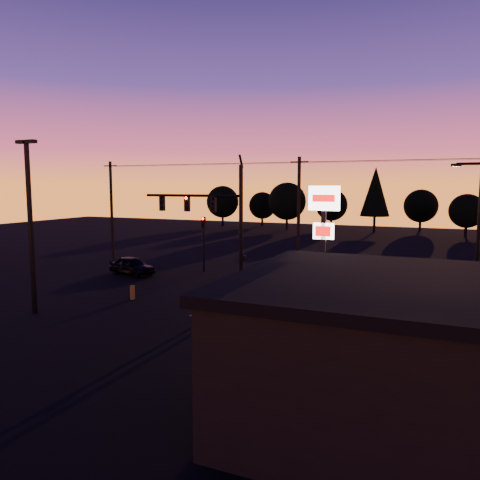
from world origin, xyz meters
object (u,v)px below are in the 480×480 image
object	(u,v)px
streetlight	(477,233)
car_right	(346,283)
pylon_sign	(324,225)
suv_parked	(338,336)
bollard	(132,292)
car_left	(132,266)
secondary_signal	(204,236)
parking_lot_light	(30,215)
traffic_signal_mast	(216,217)

from	to	relation	value
streetlight	car_right	distance (m)	8.26
pylon_sign	suv_parked	world-z (taller)	pylon_sign
pylon_sign	bollard	xyz separation A→B (m)	(-11.61, 0.17, -4.50)
car_left	secondary_signal	bearing A→B (deg)	-36.83
pylon_sign	parking_lot_light	bearing A→B (deg)	-162.77
secondary_signal	pylon_sign	distance (m)	15.75
car_left	suv_parked	distance (m)	20.85
traffic_signal_mast	bollard	distance (m)	6.80
traffic_signal_mast	pylon_sign	world-z (taller)	traffic_signal_mast
parking_lot_light	car_left	size ratio (longest dim) A/B	2.23
pylon_sign	car_left	xyz separation A→B (m)	(-16.38, 6.52, -4.22)
traffic_signal_mast	bollard	world-z (taller)	traffic_signal_mast
traffic_signal_mast	parking_lot_light	xyz separation A→B (m)	(-7.40, -6.99, 0.33)
parking_lot_light	suv_parked	world-z (taller)	parking_lot_light
pylon_sign	streetlight	size ratio (longest dim) A/B	0.85
traffic_signal_mast	car_right	size ratio (longest dim) A/B	1.67
bollard	car_right	xyz separation A→B (m)	(11.56, 6.35, 0.33)
secondary_signal	bollard	world-z (taller)	secondary_signal
streetlight	bollard	distance (m)	19.33
streetlight	traffic_signal_mast	bearing A→B (deg)	-173.86
car_left	car_right	world-z (taller)	car_right
pylon_sign	suv_parked	bearing A→B (deg)	-67.54
secondary_signal	pylon_sign	bearing A→B (deg)	-39.77
suv_parked	bollard	bearing A→B (deg)	173.47
traffic_signal_mast	bollard	xyz separation A→B (m)	(-4.51, -2.33, -4.52)
streetlight	car_right	size ratio (longest dim) A/B	1.56
parking_lot_light	car_right	bearing A→B (deg)	37.32
secondary_signal	car_right	xyz separation A→B (m)	(11.95, -3.47, -2.12)
streetlight	car_left	bearing A→B (deg)	173.82
bollard	streetlight	bearing A→B (deg)	11.69
secondary_signal	parking_lot_light	size ratio (longest dim) A/B	0.48
secondary_signal	car_right	size ratio (longest dim) A/B	0.85
traffic_signal_mast	pylon_sign	size ratio (longest dim) A/B	1.26
pylon_sign	car_right	size ratio (longest dim) A/B	1.32
bollard	car_right	size ratio (longest dim) A/B	0.16
car_left	suv_parked	xyz separation A→B (m)	(18.02, -10.49, 0.02)
suv_parked	car_left	bearing A→B (deg)	160.61
secondary_signal	pylon_sign	world-z (taller)	pylon_sign
secondary_signal	streetlight	size ratio (longest dim) A/B	0.54
pylon_sign	bollard	bearing A→B (deg)	179.16
traffic_signal_mast	secondary_signal	xyz separation A→B (m)	(-4.90, 7.49, -2.07)
secondary_signal	car_left	xyz separation A→B (m)	(-4.38, -3.46, -2.16)
parking_lot_light	bollard	distance (m)	7.33
traffic_signal_mast	car_right	world-z (taller)	traffic_signal_mast
traffic_signal_mast	streetlight	xyz separation A→B (m)	(14.01, 1.51, -0.52)
pylon_sign	car_right	xyz separation A→B (m)	(-0.05, 6.52, -4.17)
car_left	suv_parked	bearing A→B (deg)	-105.37
car_left	parking_lot_light	bearing A→B (deg)	-155.48
bollard	car_left	size ratio (longest dim) A/B	0.20
bollard	suv_parked	distance (m)	13.89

